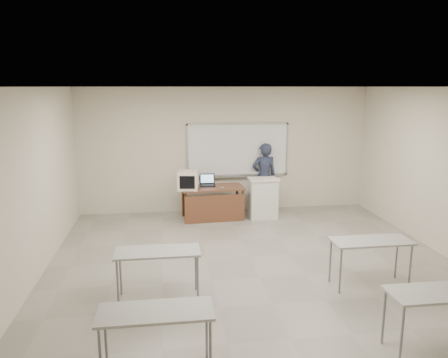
{
  "coord_description": "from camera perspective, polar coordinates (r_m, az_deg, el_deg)",
  "views": [
    {
      "loc": [
        -1.46,
        -6.39,
        3.0
      ],
      "look_at": [
        -0.28,
        2.2,
        1.16
      ],
      "focal_mm": 35.0,
      "sensor_mm": 36.0,
      "label": 1
    }
  ],
  "objects": [
    {
      "name": "crt_monitor",
      "position": [
        9.8,
        -4.66,
        -0.15
      ],
      "size": [
        0.44,
        0.49,
        0.42
      ],
      "rotation": [
        0.0,
        0.0,
        -0.16
      ],
      "color": "beige",
      "rests_on": "instructor_desk"
    },
    {
      "name": "presenter",
      "position": [
        10.77,
        5.27,
        0.3
      ],
      "size": [
        0.64,
        0.44,
        1.66
      ],
      "primitive_type": "imported",
      "rotation": [
        0.0,
        0.0,
        3.21
      ],
      "color": "black",
      "rests_on": "floor"
    },
    {
      "name": "whiteboard",
      "position": [
        10.62,
        1.81,
        3.74
      ],
      "size": [
        2.48,
        0.1,
        1.31
      ],
      "color": "white",
      "rests_on": "floor"
    },
    {
      "name": "student_desks",
      "position": [
        5.75,
        7.76,
        -12.09
      ],
      "size": [
        4.4,
        2.2,
        0.73
      ],
      "color": "#ABABA5",
      "rests_on": "floor"
    },
    {
      "name": "mouse",
      "position": [
        9.84,
        -0.25,
        -1.16
      ],
      "size": [
        0.1,
        0.08,
        0.03
      ],
      "primitive_type": "ellipsoid",
      "rotation": [
        0.0,
        0.0,
        0.34
      ],
      "color": "#95979D",
      "rests_on": "instructor_desk"
    },
    {
      "name": "laptop",
      "position": [
        10.14,
        -2.2,
        -0.52
      ],
      "size": [
        0.35,
        0.32,
        0.26
      ],
      "rotation": [
        0.0,
        0.0,
        -0.04
      ],
      "color": "black",
      "rests_on": "instructor_desk"
    },
    {
      "name": "instructor_desk",
      "position": [
        9.95,
        -1.46,
        -2.34
      ],
      "size": [
        1.42,
        0.71,
        0.75
      ],
      "rotation": [
        0.0,
        0.0,
        0.06
      ],
      "color": "brown",
      "rests_on": "floor"
    },
    {
      "name": "podium",
      "position": [
        10.17,
        5.11,
        -2.49
      ],
      "size": [
        0.67,
        0.49,
        0.93
      ],
      "rotation": [
        0.0,
        0.0,
        0.01
      ],
      "color": "silver",
      "rests_on": "floor"
    },
    {
      "name": "floor",
      "position": [
        7.22,
        4.69,
        -12.7
      ],
      "size": [
        7.0,
        8.0,
        0.01
      ],
      "primitive_type": "cube",
      "color": "gray",
      "rests_on": "ground"
    },
    {
      "name": "keyboard",
      "position": [
        9.98,
        6.15,
        0.0
      ],
      "size": [
        0.42,
        0.16,
        0.02
      ],
      "primitive_type": "cube",
      "rotation": [
        0.0,
        0.0,
        0.06
      ],
      "color": "beige",
      "rests_on": "podium"
    }
  ]
}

